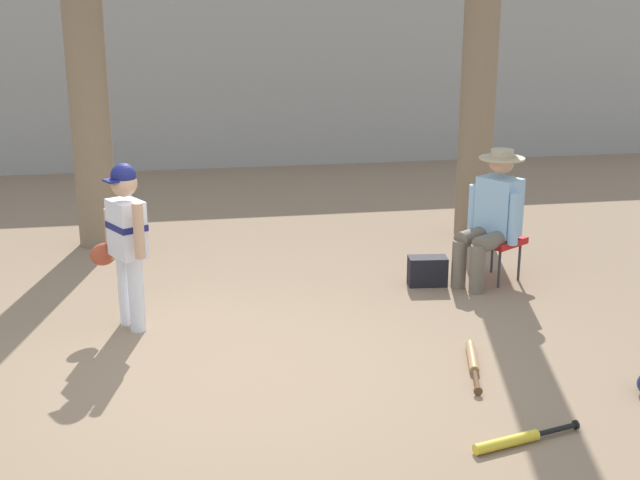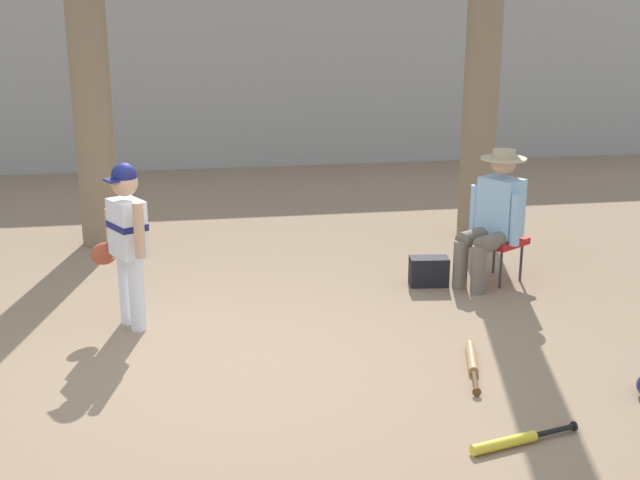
{
  "view_description": "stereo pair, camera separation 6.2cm",
  "coord_description": "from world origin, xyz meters",
  "px_view_note": "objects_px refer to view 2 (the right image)",
  "views": [
    {
      "loc": [
        -0.41,
        -5.4,
        2.56
      ],
      "look_at": [
        0.65,
        0.6,
        0.75
      ],
      "focal_mm": 47.98,
      "sensor_mm": 36.0,
      "label": 1
    },
    {
      "loc": [
        -0.35,
        -5.41,
        2.56
      ],
      "look_at": [
        0.65,
        0.6,
        0.75
      ],
      "focal_mm": 47.98,
      "sensor_mm": 36.0,
      "label": 2
    }
  ],
  "objects_px": {
    "young_ballplayer": "(126,235)",
    "seated_spectator": "(494,214)",
    "tree_near_player": "(86,21)",
    "bat_yellow_trainer": "(512,441)",
    "tree_behind_spectator": "(483,56)",
    "handbag_beside_stool": "(429,271)",
    "bat_wood_tan": "(472,361)",
    "folding_stool": "(499,242)"
  },
  "relations": [
    {
      "from": "young_ballplayer",
      "to": "seated_spectator",
      "type": "bearing_deg",
      "value": 9.24
    },
    {
      "from": "tree_near_player",
      "to": "bat_yellow_trainer",
      "type": "distance_m",
      "value": 5.75
    },
    {
      "from": "tree_near_player",
      "to": "tree_behind_spectator",
      "type": "bearing_deg",
      "value": -4.18
    },
    {
      "from": "handbag_beside_stool",
      "to": "bat_wood_tan",
      "type": "xyz_separation_m",
      "value": [
        -0.17,
        -1.68,
        -0.1
      ]
    },
    {
      "from": "tree_behind_spectator",
      "to": "young_ballplayer",
      "type": "bearing_deg",
      "value": -149.67
    },
    {
      "from": "young_ballplayer",
      "to": "folding_stool",
      "type": "bearing_deg",
      "value": 9.91
    },
    {
      "from": "tree_near_player",
      "to": "young_ballplayer",
      "type": "xyz_separation_m",
      "value": [
        0.4,
        -2.35,
        -1.49
      ]
    },
    {
      "from": "bat_wood_tan",
      "to": "tree_behind_spectator",
      "type": "bearing_deg",
      "value": 70.57
    },
    {
      "from": "bat_wood_tan",
      "to": "handbag_beside_stool",
      "type": "bearing_deg",
      "value": 84.06
    },
    {
      "from": "folding_stool",
      "to": "seated_spectator",
      "type": "height_order",
      "value": "seated_spectator"
    },
    {
      "from": "tree_near_player",
      "to": "handbag_beside_stool",
      "type": "bearing_deg",
      "value": -31.42
    },
    {
      "from": "folding_stool",
      "to": "handbag_beside_stool",
      "type": "relative_size",
      "value": 1.62
    },
    {
      "from": "bat_wood_tan",
      "to": "tree_near_player",
      "type": "bearing_deg",
      "value": 128.67
    },
    {
      "from": "tree_behind_spectator",
      "to": "folding_stool",
      "type": "distance_m",
      "value": 2.16
    },
    {
      "from": "young_ballplayer",
      "to": "folding_stool",
      "type": "distance_m",
      "value": 3.29
    },
    {
      "from": "bat_wood_tan",
      "to": "bat_yellow_trainer",
      "type": "bearing_deg",
      "value": -97.11
    },
    {
      "from": "young_ballplayer",
      "to": "folding_stool",
      "type": "xyz_separation_m",
      "value": [
        3.22,
        0.56,
        -0.38
      ]
    },
    {
      "from": "tree_near_player",
      "to": "handbag_beside_stool",
      "type": "height_order",
      "value": "tree_near_player"
    },
    {
      "from": "bat_yellow_trainer",
      "to": "young_ballplayer",
      "type": "bearing_deg",
      "value": 135.28
    },
    {
      "from": "tree_near_player",
      "to": "seated_spectator",
      "type": "xyz_separation_m",
      "value": [
        3.54,
        -1.84,
        -1.6
      ]
    },
    {
      "from": "tree_near_player",
      "to": "bat_yellow_trainer",
      "type": "relative_size",
      "value": 7.17
    },
    {
      "from": "tree_behind_spectator",
      "to": "handbag_beside_stool",
      "type": "relative_size",
      "value": 12.44
    },
    {
      "from": "young_ballplayer",
      "to": "handbag_beside_stool",
      "type": "distance_m",
      "value": 2.7
    },
    {
      "from": "young_ballplayer",
      "to": "handbag_beside_stool",
      "type": "relative_size",
      "value": 3.84
    },
    {
      "from": "folding_stool",
      "to": "bat_yellow_trainer",
      "type": "xyz_separation_m",
      "value": [
        -0.96,
        -2.8,
        -0.33
      ]
    },
    {
      "from": "tree_near_player",
      "to": "young_ballplayer",
      "type": "relative_size",
      "value": 3.95
    },
    {
      "from": "tree_behind_spectator",
      "to": "bat_yellow_trainer",
      "type": "relative_size",
      "value": 5.88
    },
    {
      "from": "seated_spectator",
      "to": "bat_wood_tan",
      "type": "distance_m",
      "value": 1.91
    },
    {
      "from": "seated_spectator",
      "to": "handbag_beside_stool",
      "type": "relative_size",
      "value": 3.53
    },
    {
      "from": "tree_near_player",
      "to": "tree_behind_spectator",
      "type": "distance_m",
      "value": 3.96
    },
    {
      "from": "tree_behind_spectator",
      "to": "seated_spectator",
      "type": "relative_size",
      "value": 3.52
    },
    {
      "from": "folding_stool",
      "to": "bat_yellow_trainer",
      "type": "bearing_deg",
      "value": -108.89
    },
    {
      "from": "tree_behind_spectator",
      "to": "young_ballplayer",
      "type": "height_order",
      "value": "tree_behind_spectator"
    },
    {
      "from": "tree_near_player",
      "to": "folding_stool",
      "type": "relative_size",
      "value": 9.35
    },
    {
      "from": "tree_near_player",
      "to": "handbag_beside_stool",
      "type": "relative_size",
      "value": 15.17
    },
    {
      "from": "tree_near_player",
      "to": "bat_yellow_trainer",
      "type": "bearing_deg",
      "value": -59.9
    },
    {
      "from": "tree_behind_spectator",
      "to": "bat_yellow_trainer",
      "type": "height_order",
      "value": "tree_behind_spectator"
    },
    {
      "from": "young_ballplayer",
      "to": "bat_wood_tan",
      "type": "height_order",
      "value": "young_ballplayer"
    },
    {
      "from": "bat_yellow_trainer",
      "to": "handbag_beside_stool",
      "type": "bearing_deg",
      "value": 83.6
    },
    {
      "from": "folding_stool",
      "to": "bat_yellow_trainer",
      "type": "height_order",
      "value": "folding_stool"
    },
    {
      "from": "tree_near_player",
      "to": "handbag_beside_stool",
      "type": "distance_m",
      "value": 4.07
    },
    {
      "from": "seated_spectator",
      "to": "handbag_beside_stool",
      "type": "xyz_separation_m",
      "value": [
        -0.56,
        0.03,
        -0.51
      ]
    }
  ]
}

